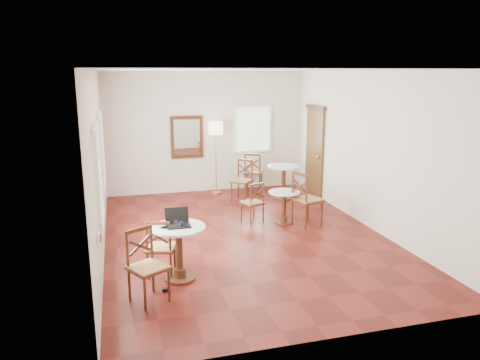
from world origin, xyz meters
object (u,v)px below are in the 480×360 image
(cafe_table_near, at_px, (179,247))
(chair_back_a, at_px, (253,172))
(chair_mid_a, at_px, (253,202))
(floor_lamp, at_px, (216,133))
(chair_mid_b, at_px, (306,199))
(mouse, at_px, (163,227))
(chair_back_b, at_px, (242,180))
(water_glass, at_px, (176,224))
(power_adapter, at_px, (166,290))
(chair_near_a, at_px, (161,247))
(cafe_table_back, at_px, (284,178))
(chair_near_b, at_px, (147,266))
(laptop, at_px, (178,221))
(navy_mug, at_px, (181,224))
(cafe_table_mid, at_px, (284,204))

(cafe_table_near, xyz_separation_m, chair_back_a, (2.54, 4.68, -0.01))
(chair_mid_a, bearing_deg, floor_lamp, -104.82)
(chair_mid_b, relative_size, mouse, 11.06)
(chair_back_a, bearing_deg, chair_back_b, 81.39)
(water_glass, height_order, power_adapter, water_glass)
(chair_near_a, height_order, chair_back_a, chair_back_a)
(mouse, height_order, power_adapter, mouse)
(cafe_table_back, xyz_separation_m, floor_lamp, (-1.44, 0.93, 1.02))
(chair_near_b, distance_m, mouse, 0.66)
(cafe_table_back, relative_size, chair_near_b, 0.82)
(water_glass, bearing_deg, laptop, 60.34)
(chair_back_a, height_order, floor_lamp, floor_lamp)
(chair_back_a, relative_size, floor_lamp, 0.55)
(chair_near_b, bearing_deg, cafe_table_near, 17.34)
(chair_back_b, relative_size, power_adapter, 8.69)
(chair_back_b, height_order, floor_lamp, floor_lamp)
(chair_near_a, xyz_separation_m, chair_back_b, (2.28, 3.70, 0.03))
(chair_mid_a, relative_size, floor_lamp, 0.46)
(water_glass, bearing_deg, chair_back_a, 61.19)
(chair_mid_b, bearing_deg, laptop, 104.98)
(chair_mid_a, bearing_deg, navy_mug, 32.16)
(cafe_table_back, distance_m, mouse, 4.97)
(chair_back_b, height_order, mouse, chair_back_b)
(cafe_table_back, distance_m, chair_back_a, 1.06)
(cafe_table_back, xyz_separation_m, chair_back_a, (-0.47, 0.95, -0.01))
(cafe_table_mid, height_order, chair_mid_b, chair_mid_b)
(cafe_table_mid, height_order, navy_mug, navy_mug)
(chair_mid_b, bearing_deg, chair_back_b, 0.94)
(mouse, bearing_deg, cafe_table_mid, 50.00)
(chair_mid_a, relative_size, chair_back_a, 0.84)
(chair_near_a, xyz_separation_m, water_glass, (0.21, -0.22, 0.42))
(cafe_table_mid, height_order, chair_near_a, chair_near_a)
(chair_back_a, height_order, navy_mug, chair_back_a)
(cafe_table_near, relative_size, floor_lamp, 0.45)
(chair_mid_b, height_order, navy_mug, chair_mid_b)
(chair_near_a, height_order, mouse, chair_near_a)
(mouse, bearing_deg, chair_back_a, 71.31)
(cafe_table_near, relative_size, chair_mid_a, 0.98)
(mouse, relative_size, water_glass, 1.04)
(cafe_table_near, distance_m, laptop, 0.38)
(laptop, relative_size, mouse, 3.47)
(chair_back_a, bearing_deg, cafe_table_near, 86.15)
(chair_near_b, distance_m, chair_back_a, 6.02)
(chair_mid_b, bearing_deg, mouse, 104.21)
(cafe_table_back, relative_size, water_glass, 8.50)
(cafe_table_mid, distance_m, chair_back_b, 1.92)
(mouse, relative_size, navy_mug, 1.01)
(laptop, xyz_separation_m, mouse, (-0.21, -0.08, -0.04))
(cafe_table_near, height_order, navy_mug, navy_mug)
(cafe_table_near, bearing_deg, chair_near_b, -133.43)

